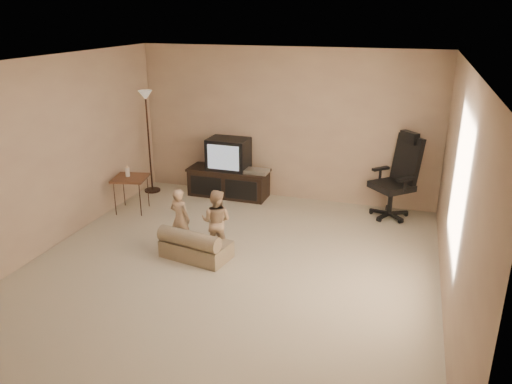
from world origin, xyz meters
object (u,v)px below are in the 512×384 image
Objects in this scene: toddler_left at (180,218)px; office_chair at (396,187)px; side_table at (130,178)px; child_sofa at (194,246)px; floor_lamp at (147,119)px; toddler_right at (216,221)px; tv_stand at (229,172)px.

office_chair is at bearing -130.09° from toddler_left.
side_table is 2.06m from child_sofa.
office_chair is at bearing 53.66° from child_sofa.
toddler_left is (-2.69, -1.98, -0.06)m from office_chair.
floor_lamp is 2.06× the size of toddler_right.
floor_lamp reaches higher than toddler_right.
toddler_right is at bearing 65.55° from child_sofa.
toddler_right is (0.51, 0.03, 0.01)m from toddler_left.
office_chair reaches higher than toddler_right.
tv_stand reaches higher than toddler_right.
side_table is at bearing -28.14° from toddler_right.
floor_lamp is 2.53m from toddler_left.
child_sofa is at bearing 53.90° from toddler_right.
side_table is at bearing -119.06° from office_chair.
toddler_left is 0.97× the size of toddler_right.
tv_stand is at bearing 109.92° from child_sofa.
tv_stand is 1.87× the size of side_table.
tv_stand reaches higher than toddler_left.
office_chair reaches higher than toddler_left.
child_sofa is at bearing -36.56° from side_table.
floor_lamp is at bearing 140.32° from child_sofa.
floor_lamp is at bearing -44.24° from toddler_right.
tv_stand is at bearing -74.34° from toddler_left.
tv_stand is at bearing -75.20° from toddler_right.
toddler_left is (1.32, -0.96, -0.13)m from side_table.
child_sofa is at bearing -79.37° from tv_stand.
side_table is (-4.00, -1.03, 0.07)m from office_chair.
child_sofa is at bearing 154.31° from toddler_left.
office_chair is 4.13m from side_table.
tv_stand reaches higher than side_table.
child_sofa is 1.13× the size of toddler_left.
child_sofa is (-2.37, -2.24, -0.30)m from office_chair.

